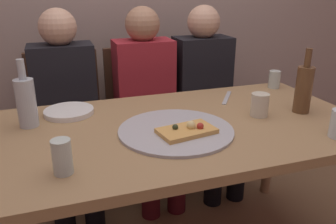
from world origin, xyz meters
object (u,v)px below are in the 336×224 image
(plate_stack, at_px, (69,112))
(guest_by_wall, at_px, (207,90))
(guest_in_beanie, at_px, (148,96))
(wine_bottle, at_px, (26,101))
(chair_right, at_px, (197,101))
(guest_in_sweater, at_px, (67,104))
(beer_bottle, at_px, (304,88))
(dining_table, at_px, (183,140))
(chair_middle, at_px, (142,108))
(tumbler_near, at_px, (62,157))
(wine_glass, at_px, (274,79))
(table_knife, at_px, (227,98))
(pizza_tray, at_px, (176,130))
(short_glass, at_px, (260,105))
(chair_left, at_px, (67,116))
(pizza_slice_last, at_px, (187,130))

(plate_stack, xyz_separation_m, guest_by_wall, (0.89, 0.41, -0.10))
(guest_in_beanie, bearing_deg, guest_by_wall, -180.00)
(wine_bottle, distance_m, chair_right, 1.28)
(guest_in_sweater, bearing_deg, beer_bottle, 144.89)
(dining_table, relative_size, chair_middle, 1.77)
(guest_in_sweater, bearing_deg, tumbler_near, 86.96)
(wine_glass, relative_size, guest_in_sweater, 0.08)
(wine_glass, distance_m, table_knife, 0.36)
(wine_glass, bearing_deg, beer_bottle, -107.06)
(tumbler_near, distance_m, wine_glass, 1.34)
(chair_middle, height_order, guest_in_sweater, guest_in_sweater)
(tumbler_near, distance_m, guest_in_beanie, 1.09)
(pizza_tray, relative_size, short_glass, 4.48)
(chair_right, distance_m, guest_in_beanie, 0.45)
(table_knife, bearing_deg, beer_bottle, 73.80)
(table_knife, distance_m, chair_left, 1.01)
(tumbler_near, relative_size, chair_left, 0.13)
(chair_middle, bearing_deg, guest_by_wall, 159.26)
(wine_glass, relative_size, chair_middle, 0.11)
(short_glass, relative_size, table_knife, 0.47)
(table_knife, relative_size, chair_right, 0.24)
(plate_stack, xyz_separation_m, guest_in_sweater, (0.00, 0.41, -0.10))
(dining_table, bearing_deg, wine_glass, 26.32)
(wine_glass, height_order, guest_in_beanie, guest_in_beanie)
(tumbler_near, bearing_deg, dining_table, 27.23)
(chair_middle, xyz_separation_m, guest_by_wall, (0.40, -0.15, 0.13))
(tumbler_near, xyz_separation_m, chair_left, (0.05, 1.09, -0.27))
(pizza_slice_last, relative_size, guest_by_wall, 0.20)
(pizza_slice_last, distance_m, chair_middle, 0.99)
(wine_bottle, xyz_separation_m, table_knife, (0.96, 0.07, -0.11))
(dining_table, bearing_deg, chair_left, 118.45)
(wine_bottle, distance_m, table_knife, 0.97)
(plate_stack, bearing_deg, tumbler_near, -95.19)
(beer_bottle, xyz_separation_m, guest_in_sweater, (-1.03, 0.72, -0.20))
(table_knife, xyz_separation_m, guest_in_sweater, (-0.80, 0.43, -0.09))
(tumbler_near, bearing_deg, chair_right, 49.46)
(beer_bottle, distance_m, chair_right, 0.94)
(beer_bottle, bearing_deg, plate_stack, 162.92)
(pizza_slice_last, xyz_separation_m, guest_in_beanie, (0.06, 0.80, -0.11))
(plate_stack, distance_m, table_knife, 0.80)
(wine_bottle, bearing_deg, pizza_tray, -24.42)
(chair_left, height_order, chair_right, same)
(wine_glass, relative_size, chair_left, 0.11)
(chair_right, xyz_separation_m, guest_in_sweater, (-0.89, -0.15, 0.13))
(chair_left, height_order, guest_in_sweater, guest_in_sweater)
(guest_in_sweater, relative_size, guest_by_wall, 1.00)
(table_knife, bearing_deg, guest_in_beanie, -109.05)
(tumbler_near, height_order, chair_right, chair_right)
(guest_in_beanie, height_order, guest_by_wall, same)
(guest_in_sweater, xyz_separation_m, guest_in_beanie, (0.49, 0.00, 0.00))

